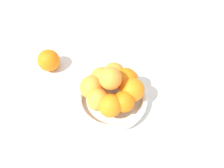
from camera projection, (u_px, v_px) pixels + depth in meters
name	position (u px, v px, depth m)	size (l,w,h in m)	color
ground_plane	(112.00, 102.00, 0.74)	(4.00, 4.00, 0.00)	silver
fruit_bowl	(112.00, 99.00, 0.73)	(0.24, 0.24, 0.04)	silver
orange_pile	(112.00, 87.00, 0.68)	(0.19, 0.18, 0.13)	orange
stray_orange	(49.00, 60.00, 0.80)	(0.08, 0.08, 0.08)	orange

